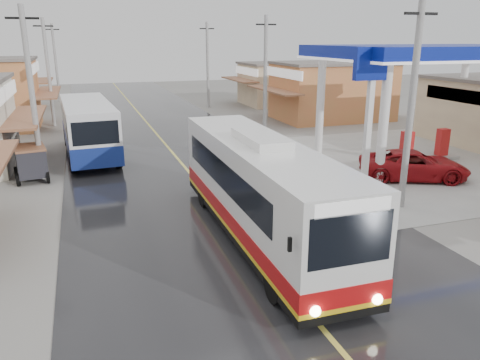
{
  "coord_description": "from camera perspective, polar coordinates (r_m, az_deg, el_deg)",
  "views": [
    {
      "loc": [
        -4.88,
        -14.77,
        6.56
      ],
      "look_at": [
        0.37,
        0.74,
        1.58
      ],
      "focal_mm": 35.0,
      "sensor_mm": 36.0,
      "label": 1
    }
  ],
  "objects": [
    {
      "name": "coach_bus",
      "position": [
        15.61,
        2.38,
        -1.11
      ],
      "size": [
        2.74,
        11.51,
        3.58
      ],
      "rotation": [
        0.0,
        0.0,
        -0.01
      ],
      "color": "silver",
      "rests_on": "road"
    },
    {
      "name": "jeepney",
      "position": [
        24.0,
        20.44,
        1.73
      ],
      "size": [
        5.58,
        4.15,
        1.41
      ],
      "primitive_type": "imported",
      "rotation": [
        0.0,
        0.0,
        1.17
      ],
      "color": "maroon",
      "rests_on": "ground"
    },
    {
      "name": "road",
      "position": [
        30.87,
        -9.22,
        4.46
      ],
      "size": [
        12.0,
        90.0,
        0.02
      ],
      "primitive_type": "cube",
      "color": "black",
      "rests_on": "ground"
    },
    {
      "name": "utility_poles_left",
      "position": [
        31.53,
        -22.18,
        3.66
      ],
      "size": [
        1.6,
        50.0,
        8.0
      ],
      "primitive_type": null,
      "color": "gray",
      "rests_on": "ground"
    },
    {
      "name": "ground",
      "position": [
        16.88,
        -0.4,
        -5.94
      ],
      "size": [
        120.0,
        120.0,
        0.0
      ],
      "primitive_type": "plane",
      "color": "slate",
      "rests_on": "ground"
    },
    {
      "name": "cyclist",
      "position": [
        26.32,
        -16.37,
        3.23
      ],
      "size": [
        0.88,
        1.87,
        1.94
      ],
      "rotation": [
        0.0,
        0.0,
        -0.15
      ],
      "color": "black",
      "rests_on": "ground"
    },
    {
      "name": "utility_poles_right",
      "position": [
        32.72,
        2.99,
        5.34
      ],
      "size": [
        1.6,
        36.0,
        8.0
      ],
      "primitive_type": null,
      "color": "gray",
      "rests_on": "ground"
    },
    {
      "name": "centre_line",
      "position": [
        30.87,
        -9.22,
        4.48
      ],
      "size": [
        0.15,
        90.0,
        0.01
      ],
      "primitive_type": "cube",
      "color": "#D8CC4C",
      "rests_on": "road"
    },
    {
      "name": "tricycle_near",
      "position": [
        24.37,
        -24.16,
        2.11
      ],
      "size": [
        1.74,
        2.18,
        1.66
      ],
      "rotation": [
        0.0,
        0.0,
        0.16
      ],
      "color": "#26262D",
      "rests_on": "ground"
    },
    {
      "name": "second_bus",
      "position": [
        28.18,
        -18.01,
        6.12
      ],
      "size": [
        3.06,
        9.48,
        3.11
      ],
      "rotation": [
        0.0,
        0.0,
        0.06
      ],
      "color": "silver",
      "rests_on": "road"
    },
    {
      "name": "shopfronts_right",
      "position": [
        33.98,
        17.61,
        5.01
      ],
      "size": [
        11.0,
        44.0,
        4.8
      ],
      "primitive_type": null,
      "color": "#B5AD9E",
      "rests_on": "ground"
    }
  ]
}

